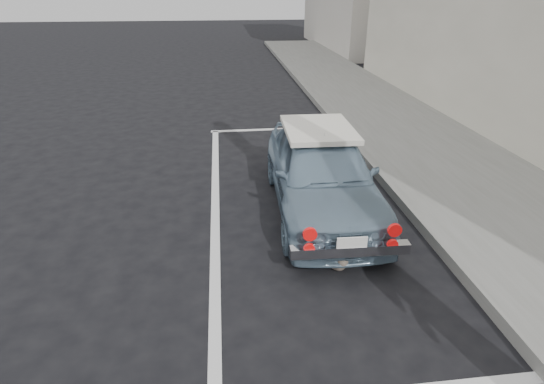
{
  "coord_description": "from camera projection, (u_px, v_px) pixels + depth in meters",
  "views": [
    {
      "loc": [
        -0.72,
        -2.72,
        2.96
      ],
      "look_at": [
        -0.19,
        1.76,
        0.75
      ],
      "focal_mm": 28.0,
      "sensor_mm": 36.0,
      "label": 1
    }
  ],
  "objects": [
    {
      "name": "pline_side",
      "position": [
        215.0,
        203.0,
        6.38
      ],
      "size": [
        0.12,
        7.0,
        0.01
      ],
      "primitive_type": "cube",
      "color": "silver",
      "rests_on": "ground"
    },
    {
      "name": "retro_coupe",
      "position": [
        321.0,
        171.0,
        5.98
      ],
      "size": [
        1.48,
        3.47,
        1.17
      ],
      "rotation": [
        0.0,
        0.0,
        -0.03
      ],
      "color": "#738FA5",
      "rests_on": "ground"
    },
    {
      "name": "cat",
      "position": [
        337.0,
        260.0,
        4.87
      ],
      "size": [
        0.29,
        0.46,
        0.25
      ],
      "rotation": [
        0.0,
        0.0,
        0.28
      ],
      "color": "brown",
      "rests_on": "ground"
    },
    {
      "name": "sidewalk",
      "position": [
        511.0,
        215.0,
        5.89
      ],
      "size": [
        2.8,
        40.0,
        0.15
      ],
      "primitive_type": "cube",
      "color": "slate",
      "rests_on": "ground"
    },
    {
      "name": "ground",
      "position": [
        316.0,
        352.0,
        3.8
      ],
      "size": [
        80.0,
        80.0,
        0.0
      ],
      "primitive_type": "plane",
      "color": "black",
      "rests_on": "ground"
    },
    {
      "name": "pline_front",
      "position": [
        277.0,
        129.0,
        9.65
      ],
      "size": [
        3.0,
        0.12,
        0.01
      ],
      "primitive_type": "cube",
      "color": "silver",
      "rests_on": "ground"
    }
  ]
}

